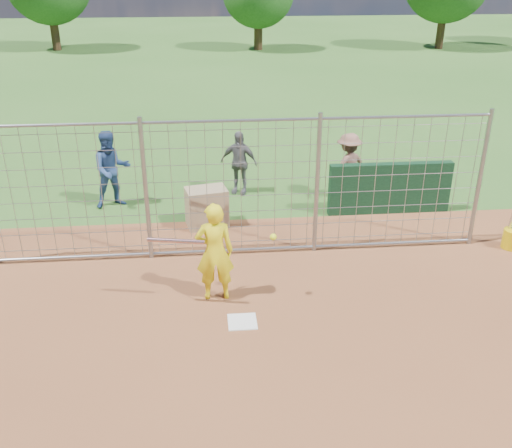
{
  "coord_description": "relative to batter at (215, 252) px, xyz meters",
  "views": [
    {
      "loc": [
        -0.46,
        -7.3,
        4.93
      ],
      "look_at": [
        0.3,
        0.8,
        1.15
      ],
      "focal_mm": 40.0,
      "sensor_mm": 36.0,
      "label": 1
    }
  ],
  "objects": [
    {
      "name": "equipment_bin",
      "position": [
        -0.09,
        2.74,
        -0.42
      ],
      "size": [
        0.89,
        0.7,
        0.8
      ],
      "primitive_type": "cube",
      "rotation": [
        0.0,
        0.0,
        0.2
      ],
      "color": "tan",
      "rests_on": "ground"
    },
    {
      "name": "backstop_fence",
      "position": [
        0.37,
        1.45,
        0.44
      ],
      "size": [
        9.08,
        0.08,
        2.6
      ],
      "color": "gray",
      "rests_on": "ground"
    },
    {
      "name": "dugout_wall",
      "position": [
        3.77,
        3.05,
        -0.27
      ],
      "size": [
        2.6,
        0.2,
        1.1
      ],
      "primitive_type": "cube",
      "color": "#11381E",
      "rests_on": "ground"
    },
    {
      "name": "batter",
      "position": [
        0.0,
        0.0,
        0.0
      ],
      "size": [
        0.6,
        0.4,
        1.63
      ],
      "primitive_type": "imported",
      "rotation": [
        0.0,
        0.0,
        3.16
      ],
      "color": "yellow",
      "rests_on": "ground"
    },
    {
      "name": "home_plate",
      "position": [
        0.37,
        -0.75,
        -0.81
      ],
      "size": [
        0.43,
        0.43,
        0.02
      ],
      "primitive_type": "cube",
      "color": "silver",
      "rests_on": "ground"
    },
    {
      "name": "bucket_with_bats",
      "position": [
        5.57,
        1.21,
        -0.57
      ],
      "size": [
        0.34,
        0.34,
        0.98
      ],
      "color": "#DDBC0B",
      "rests_on": "ground"
    },
    {
      "name": "equipment_in_play",
      "position": [
        -0.21,
        -0.26,
        0.35
      ],
      "size": [
        1.94,
        0.29,
        0.15
      ],
      "color": "silver",
      "rests_on": "ground"
    },
    {
      "name": "ground",
      "position": [
        0.37,
        -0.55,
        -0.82
      ],
      "size": [
        100.0,
        100.0,
        0.0
      ],
      "primitive_type": "plane",
      "color": "#2D591E",
      "rests_on": "ground"
    },
    {
      "name": "bystander_a",
      "position": [
        -2.09,
        3.97,
        0.03
      ],
      "size": [
        0.98,
        0.87,
        1.68
      ],
      "primitive_type": "imported",
      "rotation": [
        0.0,
        0.0,
        0.34
      ],
      "color": "navy",
      "rests_on": "ground"
    },
    {
      "name": "bystander_b",
      "position": [
        0.68,
        4.49,
        -0.08
      ],
      "size": [
        0.93,
        0.65,
        1.47
      ],
      "primitive_type": "imported",
      "rotation": [
        0.0,
        0.0,
        -0.38
      ],
      "color": "#5B5A60",
      "rests_on": "ground"
    },
    {
      "name": "bystander_c",
      "position": [
        3.07,
        3.93,
        -0.06
      ],
      "size": [
        1.12,
        0.95,
        1.51
      ],
      "primitive_type": "imported",
      "rotation": [
        0.0,
        0.0,
        3.63
      ],
      "color": "brown",
      "rests_on": "ground"
    }
  ]
}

